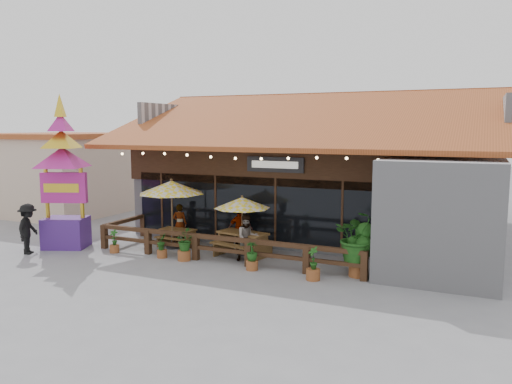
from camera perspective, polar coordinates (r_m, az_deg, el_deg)
The scene contains 19 objects.
ground at distance 16.82m, azimuth 1.42°, elevation -8.25°, with size 100.00×100.00×0.00m, color gray.
restaurant_building at distance 22.49m, azimuth 8.61°, elevation 1.36°, with size 15.50×14.73×6.09m.
patio_railing at distance 17.41m, azimuth -5.80°, elevation -5.66°, with size 10.00×2.60×0.92m.
neighbor_building at distance 29.94m, azimuth -21.16°, elevation 2.29°, with size 8.40×8.40×4.22m.
umbrella_left at distance 18.84m, azimuth -9.63°, elevation 0.50°, with size 2.99×2.99×2.65m.
umbrella_right at distance 17.67m, azimuth -1.60°, elevation -1.26°, with size 2.45×2.45×2.15m.
picnic_table_left at distance 19.48m, azimuth -8.91°, elevation -4.82°, with size 1.43×1.26×0.66m.
picnic_table_right at distance 17.75m, azimuth -1.51°, elevation -5.49°, with size 2.09×1.90×0.86m.
thai_sign_tower at distance 19.95m, azimuth -21.23°, elevation 3.29°, with size 2.97×2.97×6.21m.
tropical_plant at distance 15.52m, azimuth 11.67°, elevation -5.20°, with size 1.90×1.79×2.08m.
diner_a at distance 19.83m, azimuth -8.71°, elevation -3.59°, with size 0.57×0.38×1.57m, color #3B2213.
diner_b at distance 17.06m, azimuth -1.00°, elevation -5.26°, with size 0.77×0.60×1.59m, color #3B2213.
diner_c at distance 18.42m, azimuth -1.78°, elevation -4.27°, with size 0.95×0.40×1.63m, color #3B2213.
pedestrian at distance 19.75m, azimuth -24.60°, elevation -3.85°, with size 1.18×0.68×1.83m, color black.
planter_a at distance 18.97m, azimuth -15.89°, elevation -5.61°, with size 0.35×0.35×0.85m.
planter_b at distance 17.84m, azimuth -10.70°, elevation -6.16°, with size 0.36×0.38×0.87m.
planter_c at distance 17.30m, azimuth -8.24°, elevation -5.81°, with size 0.87×0.85×1.08m.
planter_d at distance 16.04m, azimuth -0.46°, elevation -7.36°, with size 0.47×0.47×0.94m.
planter_e at distance 15.13m, azimuth 6.55°, elevation -8.40°, with size 0.44×0.43×1.03m.
Camera 1 is at (6.27, -14.93, 4.53)m, focal length 35.00 mm.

